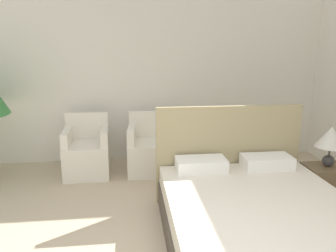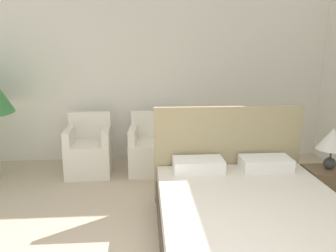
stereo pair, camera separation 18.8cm
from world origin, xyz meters
name	(u,v)px [view 1 (the left image)]	position (x,y,z in m)	size (l,w,h in m)	color
wall_back	(141,71)	(0.00, 3.74, 1.45)	(10.00, 0.06, 2.90)	silver
bed	(255,216)	(0.98, 1.16, 0.27)	(1.75, 2.02, 1.17)	#4C4238
armchair_near_window_left	(87,155)	(-0.83, 3.09, 0.30)	(0.66, 0.67, 0.87)	silver
armchair_near_window_right	(150,152)	(0.09, 3.09, 0.30)	(0.67, 0.68, 0.87)	silver
nightstand	(327,184)	(2.15, 1.86, 0.23)	(0.56, 0.38, 0.45)	brown
table_lamp	(331,139)	(2.13, 1.86, 0.79)	(0.35, 0.35, 0.49)	#333333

